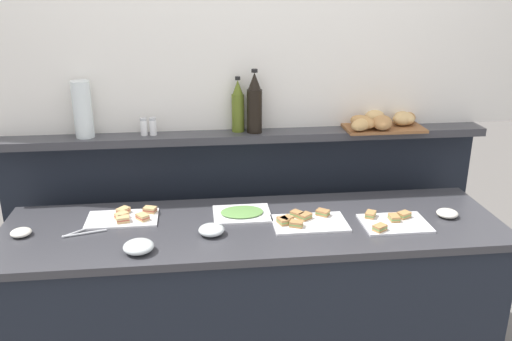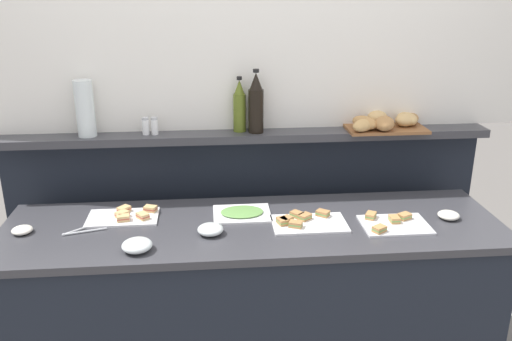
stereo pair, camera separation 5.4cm
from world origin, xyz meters
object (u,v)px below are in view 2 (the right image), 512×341
Objects in this scene: condiment_bowl_cream at (449,215)px; salt_shaker at (146,126)px; condiment_bowl_red at (22,230)px; serving_tongs at (83,230)px; water_carafe at (85,109)px; glass_bowl_large at (210,230)px; sandwich_platter_side at (306,222)px; sandwich_platter_rear at (393,223)px; sandwich_platter_front at (126,216)px; cold_cuts_platter at (242,213)px; pepper_shaker at (155,126)px; wine_bottle_dark at (256,104)px; olive_oil_bottle at (240,107)px; bread_basket at (386,122)px; glass_bowl_medium at (137,246)px.

condiment_bowl_cream is 1.13× the size of salt_shaker.
condiment_bowl_red is (-1.90, 0.02, -0.00)m from condiment_bowl_cream.
serving_tongs is 0.61m from water_carafe.
glass_bowl_large reaches higher than condiment_bowl_cream.
glass_bowl_large is (-0.43, -0.06, 0.01)m from sandwich_platter_side.
sandwich_platter_rear is 3.34× the size of condiment_bowl_red.
sandwich_platter_front is 0.53m from cold_cuts_platter.
pepper_shaker is at bearing 0.00° from water_carafe.
wine_bottle_dark reaches higher than cold_cuts_platter.
olive_oil_bottle is 0.63× the size of bread_basket.
salt_shaker and pepper_shaker have the same top height.
cold_cuts_platter is at bearing 51.43° from glass_bowl_large.
sandwich_platter_front is at bearing 105.31° from glass_bowl_medium.
condiment_bowl_cream is 0.57m from bread_basket.
water_carafe is (-0.03, 0.42, 0.44)m from serving_tongs.
glass_bowl_large reaches higher than sandwich_platter_side.
wine_bottle_dark reaches higher than condiment_bowl_red.
wine_bottle_dark is 0.83m from water_carafe.
pepper_shaker is at bearing 0.00° from salt_shaker.
cold_cuts_platter is at bearing -158.61° from bread_basket.
pepper_shaker reaches higher than serving_tongs.
sandwich_platter_rear is 0.39m from sandwich_platter_side.
condiment_bowl_cream is 1.90m from condiment_bowl_red.
sandwich_platter_rear is 2.63× the size of glass_bowl_large.
sandwich_platter_rear is 0.81m from glass_bowl_large.
wine_bottle_dark reaches higher than glass_bowl_medium.
glass_bowl_medium is 1.27× the size of condiment_bowl_cream.
serving_tongs is at bearing -124.89° from pepper_shaker.
wine_bottle_dark reaches higher than pepper_shaker.
condiment_bowl_red is 1.02× the size of pepper_shaker.
sandwich_platter_side is at bearing -23.57° from water_carafe.
pepper_shaker is 0.34m from water_carafe.
salt_shaker reaches higher than condiment_bowl_red.
water_carafe reaches higher than glass_bowl_medium.
water_carafe is at bearing 180.00° from salt_shaker.
sandwich_platter_side is 3.81× the size of pepper_shaker.
water_carafe is (-1.40, 0.49, 0.44)m from sandwich_platter_rear.
water_carafe reaches higher than glass_bowl_large.
sandwich_platter_rear reaches higher than serving_tongs.
wine_bottle_dark is (-0.57, 0.48, 0.44)m from sandwich_platter_rear.
glass_bowl_medium is at bearing -173.05° from sandwich_platter_rear.
glass_bowl_medium is (-0.72, -0.18, 0.01)m from sandwich_platter_side.
olive_oil_bottle is at bearing 54.66° from glass_bowl_medium.
pepper_shaker is 0.32× the size of water_carafe.
cold_cuts_platter is 0.95m from condiment_bowl_cream.
olive_oil_bottle is at bearing 1.69° from water_carafe.
wine_bottle_dark is 1.15× the size of water_carafe.
sandwich_platter_rear is 0.67× the size of bread_basket.
condiment_bowl_red is at bearing 177.50° from sandwich_platter_rear.
condiment_bowl_cream is at bearing -27.12° from wine_bottle_dark.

